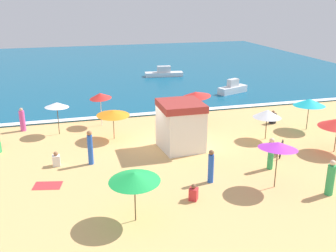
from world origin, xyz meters
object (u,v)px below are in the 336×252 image
beachgoer_5 (22,120)px  beach_umbrella_6 (309,102)px  beach_umbrella_0 (57,105)px  beachgoer_3 (330,179)px  beach_umbrella_1 (278,145)px  parked_bicycle (281,148)px  beachgoer_1 (273,118)px  small_boat_1 (164,73)px  beachgoer_2 (211,167)px  beachgoer_6 (56,160)px  beach_umbrella_2 (113,113)px  lifeguard_cabana (181,125)px  beachgoer_9 (90,147)px  beach_umbrella_8 (134,177)px  beachgoer_0 (271,154)px  beach_umbrella_4 (267,114)px  small_boat_0 (233,88)px  beachgoer_8 (194,193)px  beach_umbrella_3 (196,94)px  beach_umbrella_9 (100,96)px

beachgoer_5 → beach_umbrella_6: bearing=-14.6°
beach_umbrella_0 → beachgoer_3: beach_umbrella_0 is taller
beach_umbrella_1 → parked_bicycle: size_ratio=1.75×
beachgoer_1 → small_boat_1: small_boat_1 is taller
beach_umbrella_0 → beachgoer_2: size_ratio=1.29×
beachgoer_1 → beach_umbrella_6: bearing=-48.4°
beachgoer_6 → beach_umbrella_2: bearing=43.1°
lifeguard_cabana → beach_umbrella_0: size_ratio=1.31×
beachgoer_2 → beachgoer_6: size_ratio=2.09×
beach_umbrella_1 → beachgoer_9: 9.76m
lifeguard_cabana → beach_umbrella_8: size_ratio=0.98×
beachgoer_0 → beachgoer_6: (-10.90, 3.41, -0.50)m
beachgoer_0 → beachgoer_6: 11.44m
beach_umbrella_4 → beach_umbrella_1: bearing=-115.0°
beach_umbrella_1 → beachgoer_0: bearing=66.7°
beach_umbrella_2 → small_boat_0: (12.27, 8.95, -1.19)m
beachgoer_0 → beachgoer_8: (-4.99, -2.08, -0.52)m
beach_umbrella_8 → parked_bicycle: size_ratio=1.95×
beach_umbrella_4 → beachgoer_6: 12.99m
beach_umbrella_8 → beach_umbrella_4: bearing=36.2°
beachgoer_1 → beachgoer_8: 12.73m
lifeguard_cabana → beachgoer_2: bearing=-88.6°
beachgoer_2 → small_boat_1: 26.04m
parked_bicycle → beach_umbrella_2: bearing=150.2°
beach_umbrella_0 → parked_bicycle: bearing=-29.4°
beach_umbrella_3 → beachgoer_5: (-11.86, 1.35, -1.33)m
beachgoer_2 → beachgoer_9: size_ratio=0.88×
beach_umbrella_0 → beachgoer_2: 11.70m
beach_umbrella_3 → beach_umbrella_9: (-6.58, 1.13, 0.07)m
beachgoer_9 → beachgoer_1: bearing=15.8°
beach_umbrella_0 → beachgoer_8: size_ratio=2.81×
beach_umbrella_6 → beachgoer_9: (-14.75, -1.94, -0.95)m
beachgoer_1 → beachgoer_8: bearing=-135.3°
beach_umbrella_4 → beachgoer_9: size_ratio=1.29×
beach_umbrella_2 → small_boat_0: size_ratio=0.81×
beach_umbrella_0 → beach_umbrella_3: bearing=-0.0°
beach_umbrella_9 → beachgoer_3: 15.84m
beach_umbrella_3 → beachgoer_3: 12.16m
beach_umbrella_0 → beachgoer_6: bearing=-92.2°
beach_umbrella_8 → beachgoer_1: beach_umbrella_8 is taller
lifeguard_cabana → beachgoer_8: size_ratio=3.67×
beach_umbrella_8 → beachgoer_8: (2.83, 0.98, -1.63)m
beach_umbrella_2 → small_boat_1: 20.03m
lifeguard_cabana → beachgoer_6: (-7.19, -0.61, -1.12)m
beach_umbrella_4 → beachgoer_9: beach_umbrella_4 is taller
beachgoer_0 → beachgoer_2: (-3.61, -0.63, -0.02)m
beach_umbrella_6 → beachgoer_3: bearing=-118.1°
small_boat_1 → small_boat_0: bearing=-66.1°
beach_umbrella_8 → parked_bicycle: beach_umbrella_8 is taller
beach_umbrella_2 → beachgoer_8: bearing=-75.2°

